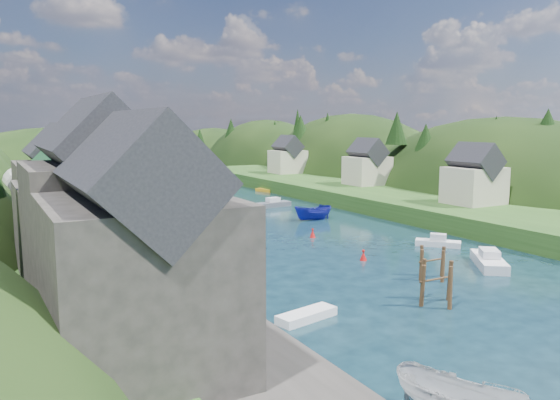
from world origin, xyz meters
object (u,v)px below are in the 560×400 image
channel_buoy_near (363,256)px  channel_buoy_far (313,233)px  piling_cluster_near (436,287)px  piling_cluster_far (432,266)px

channel_buoy_near → channel_buoy_far: size_ratio=1.00×
piling_cluster_near → piling_cluster_far: (4.56, 5.07, -0.22)m
channel_buoy_far → piling_cluster_far: bearing=-90.5°
piling_cluster_far → channel_buoy_near: piling_cluster_far is taller
channel_buoy_near → piling_cluster_far: bearing=-80.4°
piling_cluster_near → channel_buoy_near: (3.23, 12.93, -0.81)m
piling_cluster_near → channel_buoy_far: size_ratio=3.37×
piling_cluster_near → channel_buoy_near: piling_cluster_near is taller
piling_cluster_near → channel_buoy_far: bearing=79.1°
channel_buoy_near → piling_cluster_near: bearing=-104.0°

